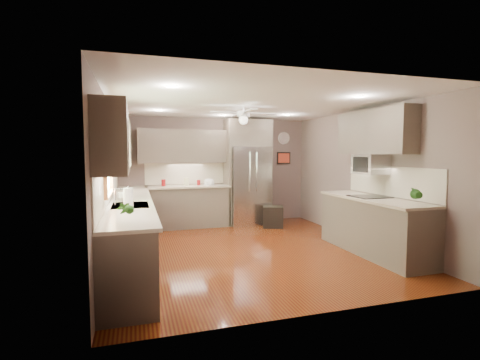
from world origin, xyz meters
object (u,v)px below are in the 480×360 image
soap_bottle (121,195)px  stool (273,216)px  canister_c (186,182)px  potted_plant_right (417,194)px  microwave (371,164)px  potted_plant_left (125,209)px  canister_d (199,183)px  paper_towel (128,199)px  refrigerator (248,174)px  canister_a (163,183)px  bowl (209,184)px

soap_bottle → stool: 3.66m
canister_c → potted_plant_right: bearing=-55.9°
soap_bottle → microwave: bearing=-7.9°
potted_plant_left → canister_c: bearing=73.2°
canister_d → soap_bottle: 2.75m
microwave → stool: size_ratio=0.96×
potted_plant_left → paper_towel: paper_towel is taller
refrigerator → canister_d: bearing=175.6°
canister_a → canister_c: 0.51m
stool → bowl: bearing=158.1°
soap_bottle → bowl: (1.84, 2.15, -0.06)m
canister_a → soap_bottle: size_ratio=0.80×
canister_d → potted_plant_left: size_ratio=0.40×
soap_bottle → stool: (3.19, 1.61, -0.79)m
refrigerator → stool: size_ratio=4.26×
canister_d → bowl: 0.25m
canister_c → canister_d: size_ratio=1.49×
canister_a → paper_towel: bearing=-102.3°
canister_a → potted_plant_left: potted_plant_left is taller
canister_d → bowl: canister_d is taller
canister_d → potted_plant_right: bearing=-59.1°
canister_a → microwave: microwave is taller
refrigerator → microwave: size_ratio=4.45×
soap_bottle → paper_towel: (0.12, -0.96, 0.05)m
potted_plant_left → microwave: bearing=17.4°
microwave → bowl: bearing=129.7°
stool → potted_plant_right: bearing=-76.8°
potted_plant_right → canister_c: bearing=124.1°
canister_c → canister_d: (0.29, 0.04, -0.03)m
potted_plant_left → soap_bottle: bearing=93.3°
stool → potted_plant_left: bearing=-132.0°
canister_d → refrigerator: bearing=-4.4°
canister_c → canister_d: bearing=7.6°
canister_a → paper_towel: size_ratio=0.47×
potted_plant_left → canister_d: bearing=69.7°
canister_a → bowl: canister_a is taller
canister_c → microwave: bearing=-44.8°
canister_d → microwave: 3.78m
canister_d → paper_towel: 3.52m
canister_d → potted_plant_left: potted_plant_left is taller
soap_bottle → microwave: size_ratio=0.33×
canister_d → paper_towel: size_ratio=0.39×
soap_bottle → stool: soap_bottle is taller
canister_c → potted_plant_left: (-1.21, -4.01, 0.06)m
canister_d → paper_towel: bearing=-114.9°
bowl → stool: bowl is taller
canister_a → canister_c: size_ratio=0.81×
canister_c → potted_plant_right: potted_plant_right is taller
stool → paper_towel: paper_towel is taller
potted_plant_right → stool: bearing=103.2°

